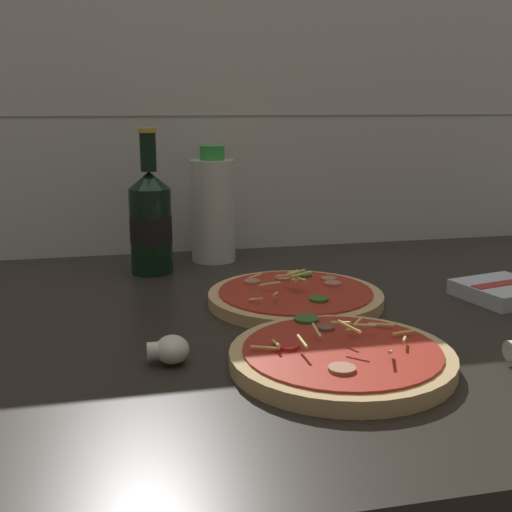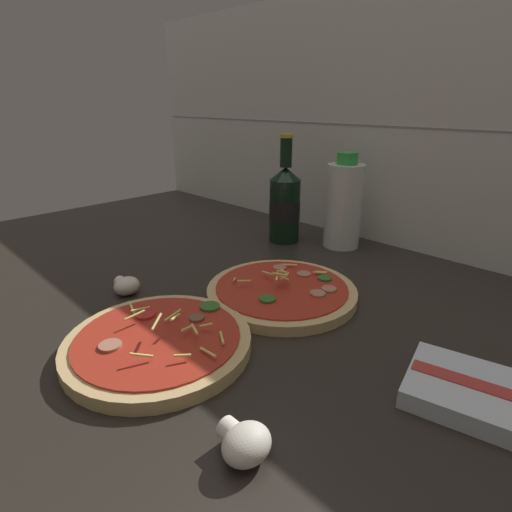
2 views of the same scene
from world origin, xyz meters
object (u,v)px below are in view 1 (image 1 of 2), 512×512
(pizza_far, at_px, (295,297))
(beer_bottle, at_px, (151,221))
(mushroom_left, at_px, (170,350))
(pizza_near, at_px, (341,357))
(oil_bottle, at_px, (213,209))
(dish_towel, at_px, (503,291))

(pizza_far, height_order, beer_bottle, beer_bottle)
(mushroom_left, bearing_deg, pizza_far, 42.48)
(pizza_near, xyz_separation_m, beer_bottle, (-0.19, 0.48, 0.08))
(pizza_far, bearing_deg, mushroom_left, -137.52)
(oil_bottle, height_order, dish_towel, oil_bottle)
(pizza_near, relative_size, oil_bottle, 1.18)
(mushroom_left, height_order, dish_towel, mushroom_left)
(mushroom_left, bearing_deg, oil_bottle, 75.30)
(pizza_far, bearing_deg, pizza_near, -93.62)
(pizza_far, relative_size, oil_bottle, 1.21)
(pizza_near, xyz_separation_m, dish_towel, (0.34, 0.20, 0.00))
(pizza_near, bearing_deg, oil_bottle, 96.52)
(beer_bottle, distance_m, mushroom_left, 0.43)
(pizza_far, distance_m, oil_bottle, 0.33)
(pizza_near, height_order, dish_towel, pizza_near)
(pizza_far, distance_m, dish_towel, 0.33)
(pizza_far, distance_m, mushroom_left, 0.28)
(oil_bottle, height_order, mushroom_left, oil_bottle)
(mushroom_left, bearing_deg, dish_towel, 15.14)
(pizza_near, bearing_deg, dish_towel, 30.23)
(pizza_far, height_order, mushroom_left, pizza_far)
(pizza_far, height_order, dish_towel, pizza_far)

